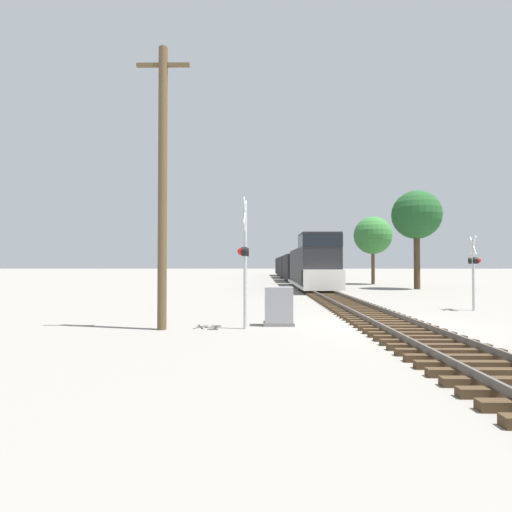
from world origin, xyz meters
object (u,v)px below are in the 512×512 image
at_px(crossing_signal_far, 474,265).
at_px(tree_mid_background, 373,236).
at_px(crossing_signal_near, 244,255).
at_px(utility_pole, 163,184).
at_px(tree_far_right, 417,216).
at_px(relay_cabinet, 279,307).
at_px(freight_train, 293,267).

height_order(crossing_signal_far, tree_mid_background, tree_mid_background).
height_order(crossing_signal_near, utility_pole, utility_pole).
height_order(tree_far_right, tree_mid_background, tree_far_right).
height_order(relay_cabinet, tree_mid_background, tree_mid_background).
bearing_deg(freight_train, tree_mid_background, -55.24).
xyz_separation_m(relay_cabinet, utility_pole, (-3.94, -0.92, 4.21)).
bearing_deg(relay_cabinet, tree_far_right, 58.11).
bearing_deg(freight_train, utility_pole, -100.46).
distance_m(freight_train, tree_far_right, 22.73).
height_order(freight_train, tree_mid_background, tree_mid_background).
height_order(crossing_signal_near, tree_far_right, tree_far_right).
bearing_deg(utility_pole, crossing_signal_far, 23.05).
distance_m(freight_train, tree_mid_background, 14.31).
xyz_separation_m(freight_train, tree_far_right, (9.30, -20.22, 4.65)).
relative_size(crossing_signal_near, tree_far_right, 0.50).
distance_m(utility_pole, tree_far_right, 28.00).
bearing_deg(crossing_signal_far, utility_pole, 124.84).
bearing_deg(crossing_signal_far, relay_cabinet, 128.59).
xyz_separation_m(freight_train, crossing_signal_near, (-5.06, -42.13, 0.61)).
height_order(freight_train, crossing_signal_near, freight_train).
relative_size(freight_train, utility_pole, 6.06).
bearing_deg(utility_pole, relay_cabinet, 13.18).
height_order(freight_train, relay_cabinet, freight_train).
distance_m(utility_pole, tree_mid_background, 34.69).
bearing_deg(tree_mid_background, utility_pole, -116.95).
relative_size(relay_cabinet, tree_mid_background, 0.18).
relative_size(freight_train, relay_cabinet, 42.05).
xyz_separation_m(freight_train, utility_pole, (-7.81, -42.31, 3.01)).
bearing_deg(relay_cabinet, tree_mid_background, 68.56).
xyz_separation_m(freight_train, relay_cabinet, (-3.87, -41.39, -1.20)).
xyz_separation_m(freight_train, tree_mid_background, (7.91, -11.39, 3.52)).
bearing_deg(tree_mid_background, tree_far_right, -81.02).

